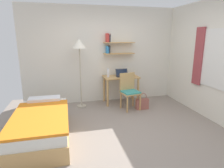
# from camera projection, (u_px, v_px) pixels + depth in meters

# --- Properties ---
(ground_plane) EXTENTS (5.28, 5.28, 0.00)m
(ground_plane) POSITION_uv_depth(u_px,v_px,m) (126.00, 132.00, 3.68)
(ground_plane) COLOR gray
(wall_back) EXTENTS (4.40, 0.27, 2.60)m
(wall_back) POSITION_uv_depth(u_px,v_px,m) (105.00, 55.00, 5.28)
(wall_back) COLOR silver
(wall_back) RESTS_ON ground_plane
(wall_right) EXTENTS (0.10, 4.40, 2.60)m
(wall_right) POSITION_uv_depth(u_px,v_px,m) (222.00, 62.00, 3.85)
(wall_right) COLOR silver
(wall_right) RESTS_ON ground_plane
(bed) EXTENTS (0.94, 1.85, 0.54)m
(bed) POSITION_uv_depth(u_px,v_px,m) (42.00, 125.00, 3.45)
(bed) COLOR tan
(bed) RESTS_ON ground_plane
(desk) EXTENTS (0.94, 0.55, 0.75)m
(desk) POSITION_uv_depth(u_px,v_px,m) (121.00, 82.00, 5.23)
(desk) COLOR tan
(desk) RESTS_ON ground_plane
(desk_chair) EXTENTS (0.51, 0.49, 0.91)m
(desk_chair) POSITION_uv_depth(u_px,v_px,m) (129.00, 90.00, 4.81)
(desk_chair) COLOR tan
(desk_chair) RESTS_ON ground_plane
(standing_lamp) EXTENTS (0.36, 0.36, 1.74)m
(standing_lamp) POSITION_uv_depth(u_px,v_px,m) (79.00, 48.00, 4.71)
(standing_lamp) COLOR #B2A893
(standing_lamp) RESTS_ON ground_plane
(laptop) EXTENTS (0.34, 0.21, 0.20)m
(laptop) POSITION_uv_depth(u_px,v_px,m) (122.00, 74.00, 5.20)
(laptop) COLOR #2D2D33
(laptop) RESTS_ON desk
(water_bottle) EXTENTS (0.06, 0.06, 0.24)m
(water_bottle) POSITION_uv_depth(u_px,v_px,m) (108.00, 73.00, 5.05)
(water_bottle) COLOR silver
(water_bottle) RESTS_ON desk
(book_stack) EXTENTS (0.18, 0.24, 0.08)m
(book_stack) POSITION_uv_depth(u_px,v_px,m) (131.00, 74.00, 5.25)
(book_stack) COLOR gold
(book_stack) RESTS_ON desk
(handbag) EXTENTS (0.32, 0.11, 0.43)m
(handbag) POSITION_uv_depth(u_px,v_px,m) (142.00, 104.00, 4.84)
(handbag) COLOR #99564C
(handbag) RESTS_ON ground_plane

